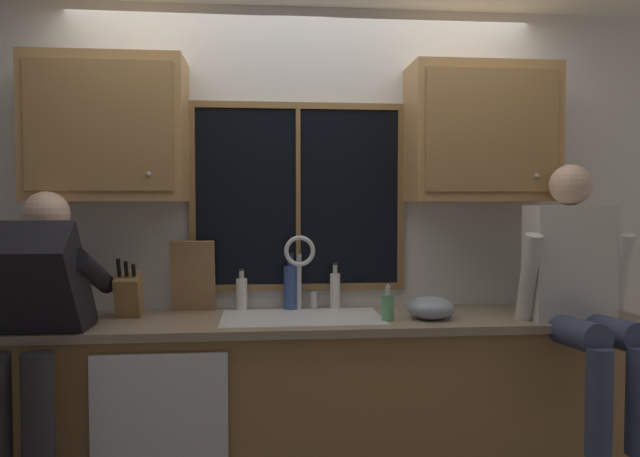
{
  "coord_description": "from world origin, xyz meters",
  "views": [
    {
      "loc": [
        -0.23,
        -3.3,
        1.49
      ],
      "look_at": [
        0.06,
        -0.3,
        1.36
      ],
      "focal_mm": 33.98,
      "sensor_mm": 36.0,
      "label": 1
    }
  ],
  "objects_px": {
    "person_standing": "(29,327)",
    "mixing_bowl": "(431,308)",
    "bottle_tall_clear": "(335,290)",
    "bottle_amber_small": "(291,286)",
    "bottle_green_glass": "(242,293)",
    "soap_dispenser": "(388,307)",
    "cutting_board": "(193,276)",
    "person_sitting_on_counter": "(579,285)",
    "knife_block": "(129,296)"
  },
  "relations": [
    {
      "from": "bottle_tall_clear",
      "to": "cutting_board",
      "type": "bearing_deg",
      "value": -178.67
    },
    {
      "from": "bottle_tall_clear",
      "to": "bottle_amber_small",
      "type": "xyz_separation_m",
      "value": [
        -0.24,
        0.0,
        0.02
      ]
    },
    {
      "from": "cutting_board",
      "to": "soap_dispenser",
      "type": "xyz_separation_m",
      "value": [
        0.97,
        -0.34,
        -0.12
      ]
    },
    {
      "from": "mixing_bowl",
      "to": "person_sitting_on_counter",
      "type": "bearing_deg",
      "value": -14.66
    },
    {
      "from": "mixing_bowl",
      "to": "bottle_green_glass",
      "type": "xyz_separation_m",
      "value": [
        -0.94,
        0.32,
        0.04
      ]
    },
    {
      "from": "person_sitting_on_counter",
      "to": "soap_dispenser",
      "type": "bearing_deg",
      "value": 170.9
    },
    {
      "from": "cutting_board",
      "to": "soap_dispenser",
      "type": "relative_size",
      "value": 2.16
    },
    {
      "from": "person_standing",
      "to": "bottle_green_glass",
      "type": "distance_m",
      "value": 1.04
    },
    {
      "from": "soap_dispenser",
      "to": "bottle_tall_clear",
      "type": "relative_size",
      "value": 0.71
    },
    {
      "from": "mixing_bowl",
      "to": "bottle_amber_small",
      "type": "distance_m",
      "value": 0.76
    },
    {
      "from": "mixing_bowl",
      "to": "bottle_green_glass",
      "type": "bearing_deg",
      "value": 161.23
    },
    {
      "from": "person_standing",
      "to": "bottle_amber_small",
      "type": "relative_size",
      "value": 5.1
    },
    {
      "from": "person_sitting_on_counter",
      "to": "person_standing",
      "type": "bearing_deg",
      "value": -179.17
    },
    {
      "from": "cutting_board",
      "to": "bottle_green_glass",
      "type": "xyz_separation_m",
      "value": [
        0.25,
        0.01,
        -0.09
      ]
    },
    {
      "from": "mixing_bowl",
      "to": "bottle_tall_clear",
      "type": "relative_size",
      "value": 0.93
    },
    {
      "from": "bottle_green_glass",
      "to": "person_standing",
      "type": "bearing_deg",
      "value": -149.2
    },
    {
      "from": "cutting_board",
      "to": "person_sitting_on_counter",
      "type": "bearing_deg",
      "value": -14.46
    },
    {
      "from": "person_sitting_on_counter",
      "to": "bottle_amber_small",
      "type": "bearing_deg",
      "value": 159.59
    },
    {
      "from": "knife_block",
      "to": "soap_dispenser",
      "type": "distance_m",
      "value": 1.29
    },
    {
      "from": "person_standing",
      "to": "bottle_tall_clear",
      "type": "distance_m",
      "value": 1.49
    },
    {
      "from": "knife_block",
      "to": "bottle_amber_small",
      "type": "relative_size",
      "value": 1.06
    },
    {
      "from": "mixing_bowl",
      "to": "bottle_amber_small",
      "type": "relative_size",
      "value": 0.77
    },
    {
      "from": "person_sitting_on_counter",
      "to": "mixing_bowl",
      "type": "height_order",
      "value": "person_sitting_on_counter"
    },
    {
      "from": "soap_dispenser",
      "to": "bottle_green_glass",
      "type": "xyz_separation_m",
      "value": [
        -0.72,
        0.35,
        0.02
      ]
    },
    {
      "from": "cutting_board",
      "to": "bottle_amber_small",
      "type": "relative_size",
      "value": 1.26
    },
    {
      "from": "bottle_tall_clear",
      "to": "bottle_green_glass",
      "type": "bearing_deg",
      "value": -179.69
    },
    {
      "from": "person_sitting_on_counter",
      "to": "cutting_board",
      "type": "bearing_deg",
      "value": 165.54
    },
    {
      "from": "person_standing",
      "to": "mixing_bowl",
      "type": "height_order",
      "value": "person_standing"
    },
    {
      "from": "person_sitting_on_counter",
      "to": "bottle_green_glass",
      "type": "distance_m",
      "value": 1.69
    },
    {
      "from": "knife_block",
      "to": "bottle_green_glass",
      "type": "bearing_deg",
      "value": 15.07
    },
    {
      "from": "mixing_bowl",
      "to": "bottle_tall_clear",
      "type": "bearing_deg",
      "value": 143.69
    },
    {
      "from": "person_standing",
      "to": "bottle_amber_small",
      "type": "bearing_deg",
      "value": 25.05
    },
    {
      "from": "person_standing",
      "to": "bottle_green_glass",
      "type": "xyz_separation_m",
      "value": [
        0.89,
        0.53,
        0.06
      ]
    },
    {
      "from": "person_sitting_on_counter",
      "to": "mixing_bowl",
      "type": "distance_m",
      "value": 0.71
    },
    {
      "from": "person_standing",
      "to": "mixing_bowl",
      "type": "relative_size",
      "value": 6.66
    },
    {
      "from": "bottle_tall_clear",
      "to": "bottle_amber_small",
      "type": "distance_m",
      "value": 0.24
    },
    {
      "from": "bottle_green_glass",
      "to": "knife_block",
      "type": "bearing_deg",
      "value": -164.93
    },
    {
      "from": "person_sitting_on_counter",
      "to": "bottle_tall_clear",
      "type": "bearing_deg",
      "value": 155.85
    },
    {
      "from": "mixing_bowl",
      "to": "cutting_board",
      "type": "bearing_deg",
      "value": 165.66
    },
    {
      "from": "bottle_green_glass",
      "to": "bottle_tall_clear",
      "type": "relative_size",
      "value": 0.9
    },
    {
      "from": "knife_block",
      "to": "cutting_board",
      "type": "distance_m",
      "value": 0.34
    },
    {
      "from": "bottle_amber_small",
      "to": "person_standing",
      "type": "bearing_deg",
      "value": -154.95
    },
    {
      "from": "person_sitting_on_counter",
      "to": "soap_dispenser",
      "type": "height_order",
      "value": "person_sitting_on_counter"
    },
    {
      "from": "knife_block",
      "to": "bottle_tall_clear",
      "type": "height_order",
      "value": "knife_block"
    },
    {
      "from": "cutting_board",
      "to": "soap_dispenser",
      "type": "distance_m",
      "value": 1.03
    },
    {
      "from": "person_sitting_on_counter",
      "to": "cutting_board",
      "type": "distance_m",
      "value": 1.93
    },
    {
      "from": "mixing_bowl",
      "to": "soap_dispenser",
      "type": "bearing_deg",
      "value": -171.81
    },
    {
      "from": "bottle_green_glass",
      "to": "soap_dispenser",
      "type": "bearing_deg",
      "value": -26.17
    },
    {
      "from": "cutting_board",
      "to": "person_standing",
      "type": "bearing_deg",
      "value": -141.06
    },
    {
      "from": "bottle_green_glass",
      "to": "bottle_amber_small",
      "type": "distance_m",
      "value": 0.26
    }
  ]
}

